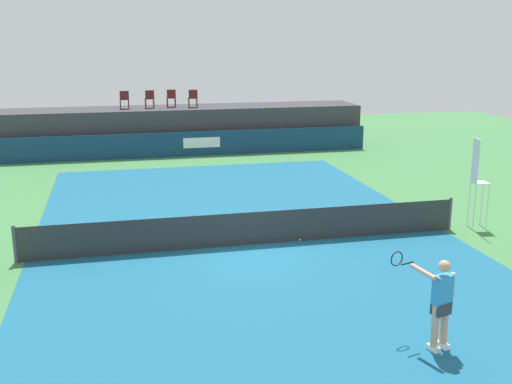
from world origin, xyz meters
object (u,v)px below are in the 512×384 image
at_px(spectator_chair_center, 171,97).
at_px(net_post_near, 15,244).
at_px(umpire_chair, 477,177).
at_px(spectator_chair_right, 193,97).
at_px(net_post_far, 450,214).
at_px(tennis_ball, 299,240).
at_px(spectator_chair_left, 150,98).
at_px(tennis_player, 440,301).
at_px(spectator_chair_far_left, 124,99).

distance_m(spectator_chair_center, net_post_near, 16.56).
distance_m(umpire_chair, net_post_near, 13.27).
height_order(spectator_chair_center, spectator_chair_right, same).
relative_size(spectator_chair_center, spectator_chair_right, 1.00).
bearing_deg(spectator_chair_center, spectator_chair_right, -18.04).
height_order(net_post_far, tennis_ball, net_post_far).
bearing_deg(tennis_ball, spectator_chair_left, 101.90).
relative_size(net_post_near, tennis_ball, 14.71).
xyz_separation_m(spectator_chair_right, tennis_player, (1.74, -21.67, -1.73)).
xyz_separation_m(spectator_chair_right, tennis_ball, (1.06, -15.10, -2.66)).
height_order(spectator_chair_center, tennis_player, spectator_chair_center).
height_order(spectator_chair_far_left, net_post_near, spectator_chair_far_left).
xyz_separation_m(spectator_chair_far_left, spectator_chair_left, (1.24, 0.07, 0.00)).
bearing_deg(spectator_chair_center, tennis_player, -82.75).
bearing_deg(net_post_near, spectator_chair_center, 70.24).
bearing_deg(umpire_chair, net_post_near, -179.93).
bearing_deg(tennis_ball, spectator_chair_far_left, 106.35).
distance_m(spectator_chair_right, net_post_far, 16.32).
bearing_deg(tennis_ball, net_post_near, -179.94).
height_order(umpire_chair, net_post_far, umpire_chair).
distance_m(umpire_chair, tennis_ball, 5.77).
bearing_deg(spectator_chair_far_left, spectator_chair_left, 3.30).
xyz_separation_m(umpire_chair, net_post_far, (-0.82, -0.02, -1.09)).
bearing_deg(spectator_chair_far_left, tennis_player, -76.71).
distance_m(spectator_chair_left, net_post_near, 16.04).
distance_m(umpire_chair, tennis_player, 8.21).
xyz_separation_m(spectator_chair_center, umpire_chair, (7.67, -15.43, -1.11)).
bearing_deg(spectator_chair_right, tennis_ball, -85.98).
distance_m(spectator_chair_far_left, spectator_chair_right, 3.39).
height_order(spectator_chair_left, net_post_far, spectator_chair_left).
distance_m(spectator_chair_left, spectator_chair_right, 2.16).
bearing_deg(spectator_chair_center, spectator_chair_far_left, -173.41).
xyz_separation_m(tennis_player, tennis_ball, (-0.68, 6.57, -0.92)).
relative_size(spectator_chair_right, net_post_near, 0.89).
xyz_separation_m(spectator_chair_left, spectator_chair_right, (2.15, -0.15, 0.00)).
bearing_deg(umpire_chair, spectator_chair_center, 116.44).
relative_size(spectator_chair_center, tennis_ball, 13.06).
relative_size(spectator_chair_far_left, spectator_chair_right, 1.00).
bearing_deg(tennis_player, spectator_chair_far_left, 103.29).
bearing_deg(umpire_chair, net_post_far, -178.88).
height_order(spectator_chair_left, tennis_player, spectator_chair_left).
bearing_deg(tennis_player, net_post_near, 141.84).
distance_m(net_post_near, tennis_ball, 7.68).
bearing_deg(tennis_ball, net_post_far, -0.09).
distance_m(net_post_near, net_post_far, 12.40).
distance_m(spectator_chair_far_left, tennis_player, 22.41).
height_order(spectator_chair_far_left, net_post_far, spectator_chair_far_left).
distance_m(spectator_chair_left, umpire_chair, 17.61).
bearing_deg(net_post_near, tennis_player, -38.16).
bearing_deg(tennis_player, spectator_chair_center, 97.25).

